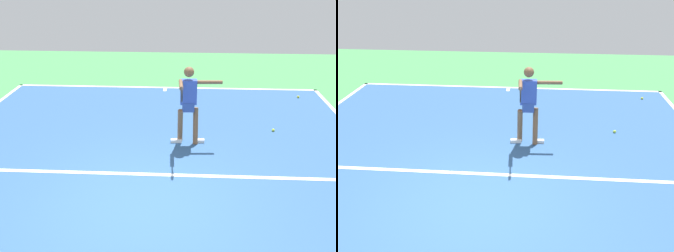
# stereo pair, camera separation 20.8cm
# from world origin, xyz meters

# --- Properties ---
(ground_plane) EXTENTS (22.19, 22.19, 0.00)m
(ground_plane) POSITION_xyz_m (0.00, 0.00, 0.00)
(ground_plane) COLOR #428E4C
(court_surface) EXTENTS (9.30, 12.58, 0.00)m
(court_surface) POSITION_xyz_m (0.00, 0.00, 0.00)
(court_surface) COLOR #2D5484
(court_surface) RESTS_ON ground_plane
(court_line_baseline_near) EXTENTS (9.30, 0.10, 0.01)m
(court_line_baseline_near) POSITION_xyz_m (0.00, -6.24, 0.00)
(court_line_baseline_near) COLOR white
(court_line_baseline_near) RESTS_ON ground_plane
(court_line_service) EXTENTS (6.98, 0.10, 0.01)m
(court_line_service) POSITION_xyz_m (0.00, -0.97, 0.00)
(court_line_service) COLOR white
(court_line_service) RESTS_ON ground_plane
(court_line_centre_mark) EXTENTS (0.10, 0.30, 0.01)m
(court_line_centre_mark) POSITION_xyz_m (0.00, -6.04, 0.00)
(court_line_centre_mark) COLOR white
(court_line_centre_mark) RESTS_ON ground_plane
(tennis_player) EXTENTS (1.06, 1.18, 1.71)m
(tennis_player) POSITION_xyz_m (-0.73, -2.35, 0.97)
(tennis_player) COLOR brown
(tennis_player) RESTS_ON ground_plane
(tennis_ball_far_corner) EXTENTS (0.07, 0.07, 0.07)m
(tennis_ball_far_corner) POSITION_xyz_m (-2.72, -3.08, 0.03)
(tennis_ball_far_corner) COLOR #C6E53D
(tennis_ball_far_corner) RESTS_ON ground_plane
(tennis_ball_by_baseline) EXTENTS (0.07, 0.07, 0.07)m
(tennis_ball_by_baseline) POSITION_xyz_m (-3.89, -5.49, 0.03)
(tennis_ball_by_baseline) COLOR yellow
(tennis_ball_by_baseline) RESTS_ON ground_plane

